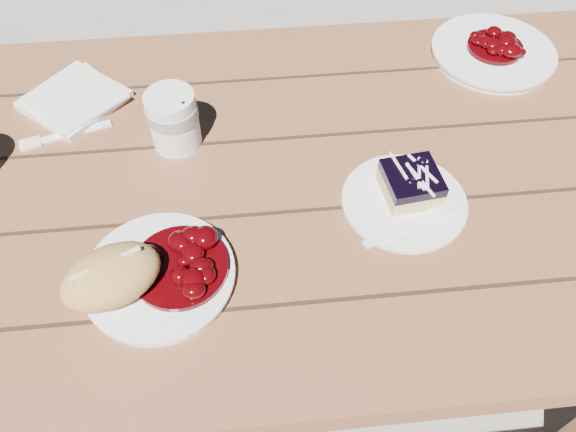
{
  "coord_description": "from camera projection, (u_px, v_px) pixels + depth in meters",
  "views": [
    {
      "loc": [
        0.18,
        -0.61,
        1.44
      ],
      "look_at": [
        0.23,
        -0.13,
        0.81
      ],
      "focal_mm": 35.0,
      "sensor_mm": 36.0,
      "label": 1
    }
  ],
  "objects": [
    {
      "name": "napkin_stack",
      "position": [
        74.0,
        100.0,
        1.02
      ],
      "size": [
        0.21,
        0.21,
        0.01
      ],
      "primitive_type": "cube",
      "rotation": [
        0.0,
        0.0,
        0.85
      ],
      "color": "white",
      "rests_on": "picnic_table"
    },
    {
      "name": "fork_dessert",
      "position": [
        400.0,
        229.0,
        0.83
      ],
      "size": [
        0.16,
        0.08,
        0.0
      ],
      "primitive_type": null,
      "rotation": [
        0.0,
        0.0,
        -1.18
      ],
      "color": "white",
      "rests_on": "dessert_plate"
    },
    {
      "name": "picnic_table",
      "position": [
        157.0,
        241.0,
        1.03
      ],
      "size": [
        2.0,
        1.55,
        0.75
      ],
      "color": "brown",
      "rests_on": "ground"
    },
    {
      "name": "second_plate",
      "position": [
        493.0,
        53.0,
        1.1
      ],
      "size": [
        0.23,
        0.23,
        0.02
      ],
      "primitive_type": "cylinder",
      "color": "white",
      "rests_on": "picnic_table"
    },
    {
      "name": "bread_roll",
      "position": [
        111.0,
        277.0,
        0.74
      ],
      "size": [
        0.16,
        0.14,
        0.07
      ],
      "primitive_type": "ellipsoid",
      "rotation": [
        0.0,
        0.0,
        0.45
      ],
      "color": "tan",
      "rests_on": "main_plate"
    },
    {
      "name": "blueberry_cake",
      "position": [
        411.0,
        183.0,
        0.86
      ],
      "size": [
        0.09,
        0.09,
        0.05
      ],
      "rotation": [
        0.0,
        0.0,
        0.12
      ],
      "color": "#E2C77B",
      "rests_on": "dessert_plate"
    },
    {
      "name": "fork_table",
      "position": [
        75.0,
        132.0,
        0.97
      ],
      "size": [
        0.16,
        0.07,
        0.0
      ],
      "primitive_type": null,
      "rotation": [
        0.0,
        0.0,
        1.85
      ],
      "color": "white",
      "rests_on": "picnic_table"
    },
    {
      "name": "goulash_stew",
      "position": [
        178.0,
        261.0,
        0.77
      ],
      "size": [
        0.14,
        0.14,
        0.04
      ],
      "primitive_type": null,
      "color": "#3E0205",
      "rests_on": "main_plate"
    },
    {
      "name": "second_stew",
      "position": [
        497.0,
        40.0,
        1.07
      ],
      "size": [
        0.11,
        0.11,
        0.04
      ],
      "primitive_type": null,
      "color": "#3E0205",
      "rests_on": "second_plate"
    },
    {
      "name": "main_plate",
      "position": [
        160.0,
        277.0,
        0.79
      ],
      "size": [
        0.21,
        0.21,
        0.02
      ],
      "primitive_type": "cylinder",
      "color": "white",
      "rests_on": "picnic_table"
    },
    {
      "name": "coffee_cup",
      "position": [
        174.0,
        120.0,
        0.92
      ],
      "size": [
        0.08,
        0.08,
        0.1
      ],
      "primitive_type": "cylinder",
      "color": "white",
      "rests_on": "picnic_table"
    },
    {
      "name": "ground",
      "position": [
        198.0,
        366.0,
        1.5
      ],
      "size": [
        60.0,
        60.0,
        0.0
      ],
      "primitive_type": "plane",
      "color": "gray",
      "rests_on": "ground"
    },
    {
      "name": "dessert_plate",
      "position": [
        404.0,
        202.0,
        0.87
      ],
      "size": [
        0.19,
        0.19,
        0.01
      ],
      "primitive_type": "cylinder",
      "color": "white",
      "rests_on": "picnic_table"
    }
  ]
}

